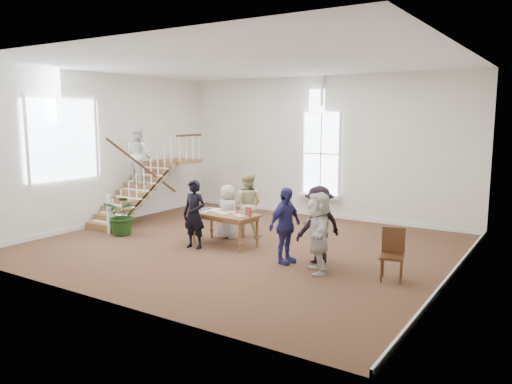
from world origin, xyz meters
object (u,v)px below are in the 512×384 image
Objects in this scene: person_yellow at (247,204)px; floor_plant at (123,215)px; woman_cluster_c at (318,232)px; side_chair at (393,251)px; library_table at (225,216)px; police_officer at (194,214)px; elderly_woman at (227,212)px; woman_cluster_a at (285,226)px; woman_cluster_b at (319,225)px.

person_yellow reaches higher than floor_plant.
woman_cluster_c is 1.63× the size of side_chair.
library_table is 1.04× the size of person_yellow.
police_officer reaches higher than floor_plant.
woman_cluster_c is 5.94m from floor_plant.
woman_cluster_a reaches higher than elderly_woman.
woman_cluster_c is at bearing 53.12° from woman_cluster_b.
person_yellow is (0.40, 1.75, 0.02)m from police_officer.
woman_cluster_b is 1.51× the size of floor_plant.
library_table is 3.03m from floor_plant.
woman_cluster_b is at bearing 170.37° from woman_cluster_c.
woman_cluster_b is 5.66m from floor_plant.
woman_cluster_b reaches higher than woman_cluster_a.
floor_plant is at bearing -125.47° from woman_cluster_c.
person_yellow reaches higher than library_table.
police_officer is 3.43m from woman_cluster_c.
woman_cluster_a is 2.37m from side_chair.
woman_cluster_a is at bearing -24.78° from woman_cluster_b.
side_chair is (1.45, 0.39, -0.26)m from woman_cluster_c.
police_officer reaches higher than library_table.
person_yellow is at bearing 148.72° from side_chair.
woman_cluster_c is (2.98, -0.78, 0.12)m from library_table.
elderly_woman is (0.10, 1.25, -0.13)m from police_officer.
woman_cluster_c is (0.30, -0.65, -0.01)m from woman_cluster_b.
woman_cluster_a is (2.08, -0.58, 0.12)m from library_table.
woman_cluster_a reaches higher than floor_plant.
library_table is at bearing 12.72° from floor_plant.
woman_cluster_b is (3.03, -0.72, 0.14)m from elderly_woman.
library_table is 1.06× the size of woman_cluster_b.
elderly_woman is 0.84× the size of woman_cluster_a.
library_table is 0.69m from elderly_woman.
person_yellow is at bearing -85.85° from woman_cluster_b.
side_chair is at bearing 144.98° from person_yellow.
person_yellow is 2.71m from woman_cluster_a.
library_table is 0.80m from police_officer.
woman_cluster_b is at bearing 172.85° from elderly_woman.
floor_plant is (-5.63, -0.54, -0.29)m from woman_cluster_b.
floor_plant is at bearing 169.25° from side_chair.
woman_cluster_b reaches higher than police_officer.
woman_cluster_b is 0.72m from woman_cluster_c.
police_officer reaches higher than elderly_woman.
side_chair is at bearing -0.00° from library_table.
elderly_woman is (-0.34, 0.60, -0.02)m from library_table.
side_chair is at bearing -0.46° from police_officer.
woman_cluster_c is 1.52m from side_chair.
police_officer is 1.80m from person_yellow.
woman_cluster_c is (0.90, -0.20, -0.00)m from woman_cluster_a.
person_yellow reaches higher than woman_cluster_c.
police_officer is 3.17m from woman_cluster_b.
woman_cluster_a is 1.00× the size of woman_cluster_c.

